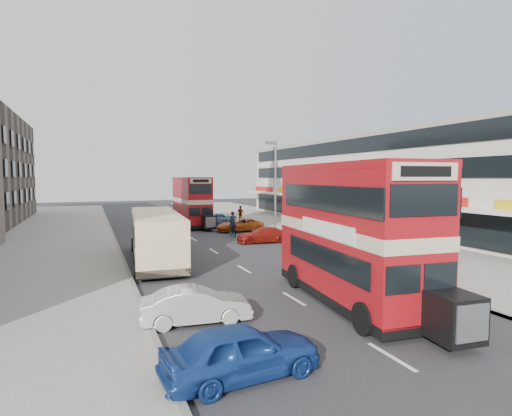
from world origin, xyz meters
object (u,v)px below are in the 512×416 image
bus_second (192,201)px  coach (156,235)px  street_lamp (275,182)px  pedestrian_near (305,230)px  bus_main (352,233)px  cyclist (233,228)px  car_right_c (215,218)px  car_left_front (196,305)px  car_right_a (263,235)px  pedestrian_far (240,213)px  car_left_near (241,351)px  car_right_b (240,225)px

bus_second → coach: size_ratio=0.85×
street_lamp → pedestrian_near: 5.43m
coach → pedestrian_near: 11.76m
bus_main → cyclist: bus_main is taller
coach → car_right_c: size_ratio=2.95×
bus_main → bus_second: 28.04m
car_left_front → car_right_a: (9.15, 15.30, -0.03)m
car_left_front → pedestrian_near: bearing=-35.3°
car_left_front → car_right_c: size_ratio=1.07×
coach → car_left_front: bearing=-87.0°
car_left_front → car_right_a: car_left_front is taller
bus_second → coach: 17.83m
bus_second → car_left_front: bus_second is taller
car_left_front → pedestrian_far: size_ratio=2.15×
car_right_c → pedestrian_near: pedestrian_near is taller
car_left_front → car_right_c: bearing=-11.4°
car_right_c → car_right_a: bearing=5.0°
coach → pedestrian_near: (11.55, 2.12, -0.56)m
coach → street_lamp: bearing=33.7°
bus_main → cyclist: size_ratio=4.69×
car_left_front → car_right_a: 17.83m
bus_main → pedestrian_near: size_ratio=5.49×
street_lamp → cyclist: bearing=142.3°
car_left_near → cyclist: (7.99, 23.77, 0.02)m
coach → car_right_a: coach is taller
bus_second → car_left_near: bus_second is taller
bus_main → car_right_c: 29.55m
bus_main → car_right_a: (2.73, 15.44, -2.30)m
car_left_near → car_right_b: size_ratio=0.92×
bus_second → pedestrian_far: (5.93, 1.48, -1.58)m
car_left_front → car_right_c: (9.35, 29.18, -0.02)m
coach → car_right_a: size_ratio=2.56×
pedestrian_near → cyclist: size_ratio=0.85×
car_left_near → car_right_b: 28.21m
coach → car_right_a: 9.82m
car_right_a → cyclist: (-1.04, 4.17, 0.12)m
car_left_near → car_right_c: bearing=-20.1°
bus_main → car_right_b: size_ratio=2.26×
bus_second → car_right_b: size_ratio=2.00×
car_right_c → car_left_front: bearing=-11.9°
car_right_a → pedestrian_near: (2.69, -1.98, 0.48)m
street_lamp → car_right_b: (-1.31, 5.02, -4.16)m
pedestrian_near → pedestrian_far: pedestrian_near is taller
bus_second → pedestrian_near: bearing=110.3°
car_right_b → coach: bearing=-44.2°
bus_main → car_right_c: bearing=-90.1°
street_lamp → car_left_near: street_lamp is taller
bus_second → car_right_c: size_ratio=2.50×
bus_second → bus_main: bearing=90.0°
pedestrian_far → street_lamp: bearing=-116.9°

